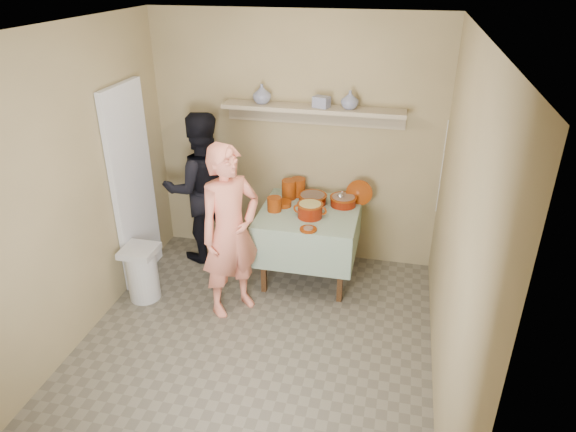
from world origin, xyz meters
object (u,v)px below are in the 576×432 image
(person_helper, at_px, (201,188))
(cazuela_rice, at_px, (310,209))
(person_cook, at_px, (230,232))
(serving_table, at_px, (309,221))
(trash_bin, at_px, (142,273))

(person_helper, relative_size, cazuela_rice, 5.00)
(cazuela_rice, bearing_deg, person_cook, -137.45)
(serving_table, distance_m, trash_bin, 1.71)
(person_cook, height_order, serving_table, person_cook)
(serving_table, bearing_deg, trash_bin, -153.61)
(person_helper, xyz_separation_m, cazuela_rice, (1.23, -0.29, 0.02))
(cazuela_rice, bearing_deg, serving_table, 101.93)
(person_cook, height_order, person_helper, person_helper)
(person_cook, distance_m, person_helper, 1.05)
(serving_table, height_order, trash_bin, serving_table)
(serving_table, bearing_deg, person_helper, 172.64)
(trash_bin, bearing_deg, person_cook, 2.55)
(cazuela_rice, bearing_deg, trash_bin, -158.30)
(person_cook, relative_size, trash_bin, 2.93)
(person_helper, bearing_deg, cazuela_rice, 135.90)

